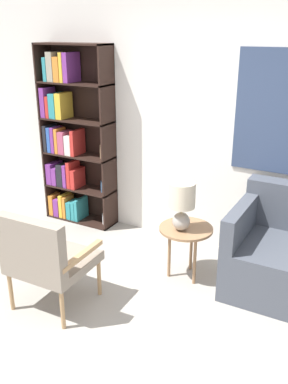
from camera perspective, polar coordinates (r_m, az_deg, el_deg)
ground_plane at (r=3.56m, az=-9.05°, el=-18.96°), size 14.00×14.00×0.00m
wall_back at (r=4.56m, az=6.32°, el=9.37°), size 6.40×0.08×2.70m
bookshelf at (r=5.22m, az=-9.83°, el=6.74°), size 0.90×0.30×2.12m
armchair at (r=3.65m, az=-13.16°, el=-8.25°), size 0.65×0.63×0.90m
side_table at (r=4.06m, az=5.60°, el=-5.48°), size 0.51×0.51×0.52m
table_lamp at (r=3.87m, az=5.07°, el=-1.27°), size 0.24×0.24×0.47m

